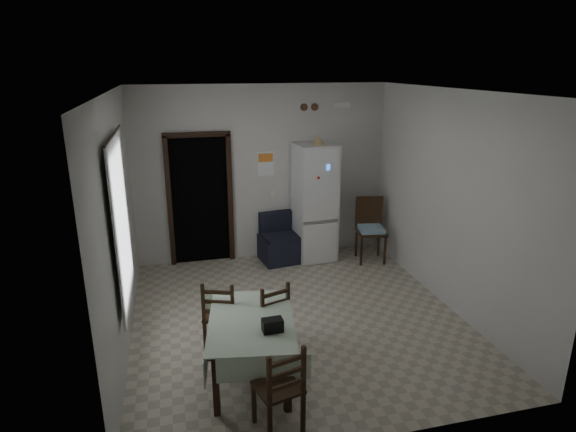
% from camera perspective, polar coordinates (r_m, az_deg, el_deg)
% --- Properties ---
extents(ground, '(4.50, 4.50, 0.00)m').
position_cam_1_polar(ground, '(6.49, 1.09, -11.90)').
color(ground, '#AAA08B').
rests_on(ground, ground).
extents(ceiling, '(4.20, 4.50, 0.02)m').
position_cam_1_polar(ceiling, '(5.65, 1.26, 14.61)').
color(ceiling, white).
rests_on(ceiling, ground).
extents(wall_back, '(4.20, 0.02, 2.90)m').
position_cam_1_polar(wall_back, '(8.03, -3.02, 5.03)').
color(wall_back, beige).
rests_on(wall_back, ground).
extents(wall_front, '(4.20, 0.02, 2.90)m').
position_cam_1_polar(wall_front, '(3.93, 9.83, -9.03)').
color(wall_front, beige).
rests_on(wall_front, ground).
extents(wall_left, '(0.02, 4.50, 2.90)m').
position_cam_1_polar(wall_left, '(5.76, -19.46, -1.09)').
color(wall_left, beige).
rests_on(wall_left, ground).
extents(wall_right, '(0.02, 4.50, 2.90)m').
position_cam_1_polar(wall_right, '(6.75, 18.66, 1.67)').
color(wall_right, beige).
rests_on(wall_right, ground).
extents(doorway, '(1.06, 0.52, 2.22)m').
position_cam_1_polar(doorway, '(8.20, -10.48, 2.21)').
color(doorway, black).
rests_on(doorway, ground).
extents(window_recess, '(0.10, 1.20, 1.60)m').
position_cam_1_polar(window_recess, '(5.54, -20.25, -0.79)').
color(window_recess, silver).
rests_on(window_recess, ground).
extents(curtain, '(0.02, 1.45, 1.85)m').
position_cam_1_polar(curtain, '(5.53, -19.12, -0.71)').
color(curtain, silver).
rests_on(curtain, ground).
extents(curtain_rod, '(0.02, 1.60, 0.02)m').
position_cam_1_polar(curtain_rod, '(5.32, -20.04, 9.05)').
color(curtain_rod, black).
rests_on(curtain_rod, ground).
extents(calendar, '(0.28, 0.02, 0.40)m').
position_cam_1_polar(calendar, '(7.99, -2.67, 6.22)').
color(calendar, white).
rests_on(calendar, ground).
extents(calendar_image, '(0.24, 0.01, 0.14)m').
position_cam_1_polar(calendar_image, '(7.97, -2.67, 6.92)').
color(calendar_image, orange).
rests_on(calendar_image, ground).
extents(light_switch, '(0.08, 0.02, 0.12)m').
position_cam_1_polar(light_switch, '(8.13, -1.93, 2.67)').
color(light_switch, beige).
rests_on(light_switch, ground).
extents(vent_left, '(0.12, 0.03, 0.12)m').
position_cam_1_polar(vent_left, '(8.02, 1.91, 12.77)').
color(vent_left, '#503120').
rests_on(vent_left, ground).
extents(vent_right, '(0.12, 0.03, 0.12)m').
position_cam_1_polar(vent_right, '(8.07, 3.17, 12.78)').
color(vent_right, '#503120').
rests_on(vent_right, ground).
extents(emergency_light, '(0.25, 0.07, 0.09)m').
position_cam_1_polar(emergency_light, '(8.19, 6.46, 12.98)').
color(emergency_light, white).
rests_on(emergency_light, ground).
extents(fridge, '(0.69, 0.69, 1.97)m').
position_cam_1_polar(fridge, '(8.04, 3.18, 1.60)').
color(fridge, silver).
rests_on(fridge, ground).
extents(tan_cone, '(0.21, 0.21, 0.16)m').
position_cam_1_polar(tan_cone, '(7.75, 3.57, 9.06)').
color(tan_cone, tan).
rests_on(tan_cone, fridge).
extents(navy_seat, '(0.75, 0.73, 0.80)m').
position_cam_1_polar(navy_seat, '(8.07, -0.82, -2.63)').
color(navy_seat, black).
rests_on(navy_seat, ground).
extents(corner_chair, '(0.53, 0.53, 1.07)m').
position_cam_1_polar(corner_chair, '(8.15, 9.83, -1.71)').
color(corner_chair, black).
rests_on(corner_chair, ground).
extents(dining_table, '(1.07, 1.44, 0.68)m').
position_cam_1_polar(dining_table, '(5.25, -4.30, -15.37)').
color(dining_table, '#B0C6A9').
rests_on(dining_table, ground).
extents(black_bag, '(0.21, 0.13, 0.13)m').
position_cam_1_polar(black_bag, '(4.83, -1.85, -12.81)').
color(black_bag, black).
rests_on(black_bag, dining_table).
extents(dining_chair_far_left, '(0.49, 0.49, 0.90)m').
position_cam_1_polar(dining_chair_far_left, '(5.69, -7.82, -11.44)').
color(dining_chair_far_left, black).
rests_on(dining_chair_far_left, ground).
extents(dining_chair_far_right, '(0.48, 0.48, 0.89)m').
position_cam_1_polar(dining_chair_far_right, '(5.62, -2.34, -11.74)').
color(dining_chair_far_right, black).
rests_on(dining_chair_far_right, ground).
extents(dining_chair_near_head, '(0.47, 0.47, 0.90)m').
position_cam_1_polar(dining_chair_near_head, '(4.55, -1.19, -19.51)').
color(dining_chair_near_head, black).
rests_on(dining_chair_near_head, ground).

